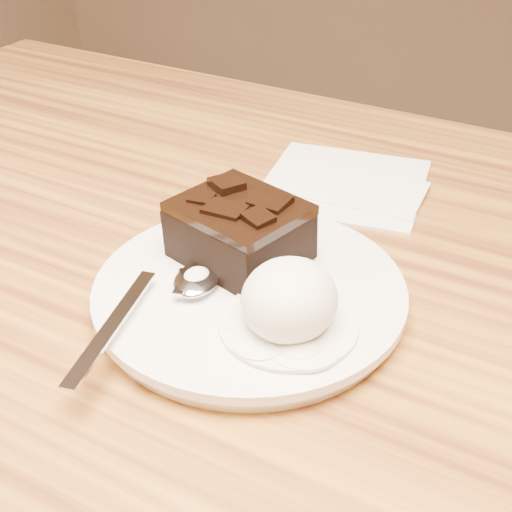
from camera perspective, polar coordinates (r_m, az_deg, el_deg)
The scene contains 9 objects.
plate at distance 0.53m, azimuth -0.53°, elevation -3.25°, with size 0.24×0.24×0.02m, color white.
brownie at distance 0.54m, azimuth -1.36°, elevation 1.78°, with size 0.09×0.08×0.04m, color black.
ice_cream_scoop at distance 0.47m, azimuth 2.77°, elevation -3.61°, with size 0.07×0.07×0.06m, color white.
melt_puddle at distance 0.48m, azimuth 2.70°, elevation -5.70°, with size 0.10×0.10×0.00m, color white.
spoon at distance 0.52m, azimuth -4.90°, elevation -2.06°, with size 0.04×0.19×0.01m, color silver, non-canonical shape.
napkin at distance 0.71m, azimuth 7.26°, elevation 6.04°, with size 0.16×0.16×0.01m, color white.
crumb_a at distance 0.52m, azimuth 2.39°, elevation -2.15°, with size 0.01×0.01×0.00m, color black.
crumb_b at distance 0.51m, azimuth 2.94°, elevation -3.04°, with size 0.01×0.01×0.00m, color black.
crumb_c at distance 0.54m, azimuth -6.04°, elevation -1.28°, with size 0.01×0.00×0.00m, color black.
Camera 1 is at (0.28, -0.41, 1.08)m, focal length 48.53 mm.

